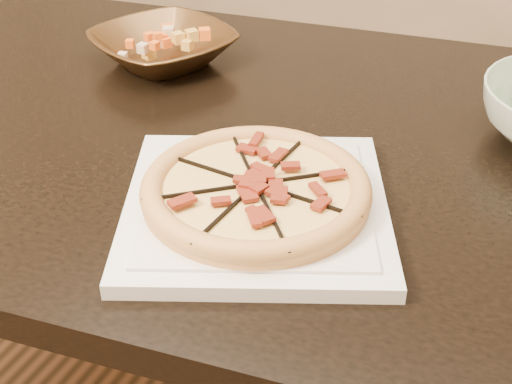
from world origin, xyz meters
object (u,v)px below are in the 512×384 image
at_px(bronze_bowl, 163,48).
at_px(pizza, 256,189).
at_px(dining_table, 252,198).
at_px(plate, 256,206).

bearing_deg(bronze_bowl, pizza, -45.12).
bearing_deg(dining_table, pizza, -63.02).
bearing_deg(pizza, dining_table, 116.98).
distance_m(dining_table, bronze_bowl, 0.30).
relative_size(plate, pizza, 1.51).
bearing_deg(pizza, bronze_bowl, 134.88).
distance_m(plate, pizza, 0.02).
bearing_deg(dining_table, plate, -63.01).
bearing_deg(pizza, plate, -44.82).
relative_size(plate, bronze_bowl, 1.82).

